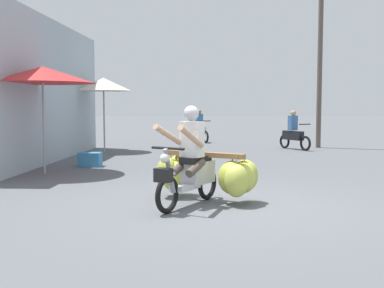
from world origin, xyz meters
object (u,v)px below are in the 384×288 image
(motorbike_distant_ahead_left, at_px, (199,129))
(market_umbrella_near_shop, at_px, (104,84))
(utility_pole, at_px, (320,58))
(motorbike_distant_ahead_right, at_px, (293,134))
(market_umbrella_further_along, at_px, (42,75))
(produce_crate, at_px, (90,159))
(motorbike_main_loaded, at_px, (203,172))

(motorbike_distant_ahead_left, distance_m, market_umbrella_near_shop, 5.63)
(motorbike_distant_ahead_left, bearing_deg, utility_pole, -28.19)
(motorbike_distant_ahead_right, xyz_separation_m, market_umbrella_further_along, (-6.72, -6.38, 1.71))
(market_umbrella_near_shop, relative_size, utility_pole, 0.38)
(motorbike_distant_ahead_right, distance_m, produce_crate, 7.87)
(motorbike_main_loaded, distance_m, motorbike_distant_ahead_left, 12.66)
(motorbike_distant_ahead_left, height_order, market_umbrella_near_shop, market_umbrella_near_shop)
(market_umbrella_near_shop, bearing_deg, motorbike_distant_ahead_left, 55.26)
(motorbike_distant_ahead_right, relative_size, market_umbrella_near_shop, 0.57)
(motorbike_main_loaded, xyz_separation_m, market_umbrella_near_shop, (-3.60, 8.24, 1.78))
(motorbike_main_loaded, xyz_separation_m, motorbike_distant_ahead_right, (2.94, 9.45, 0.07))
(motorbike_distant_ahead_left, bearing_deg, market_umbrella_further_along, -108.67)
(motorbike_distant_ahead_left, distance_m, market_umbrella_further_along, 10.25)
(motorbike_distant_ahead_right, height_order, utility_pole, utility_pole)
(motorbike_distant_ahead_right, bearing_deg, utility_pole, 36.76)
(motorbike_distant_ahead_left, height_order, utility_pole, utility_pole)
(motorbike_distant_ahead_left, height_order, motorbike_distant_ahead_right, same)
(market_umbrella_further_along, bearing_deg, utility_pole, 42.66)
(motorbike_main_loaded, height_order, motorbike_distant_ahead_right, motorbike_main_loaded)
(motorbike_distant_ahead_left, relative_size, motorbike_distant_ahead_right, 1.05)
(produce_crate, bearing_deg, utility_pole, 39.67)
(motorbike_distant_ahead_left, bearing_deg, market_umbrella_near_shop, -124.74)
(motorbike_distant_ahead_right, relative_size, market_umbrella_further_along, 0.57)
(motorbike_distant_ahead_left, xyz_separation_m, market_umbrella_near_shop, (-3.06, -4.41, 1.71))
(market_umbrella_further_along, relative_size, produce_crate, 4.41)
(market_umbrella_near_shop, height_order, market_umbrella_further_along, market_umbrella_near_shop)
(market_umbrella_near_shop, bearing_deg, market_umbrella_further_along, -91.96)
(motorbike_main_loaded, height_order, market_umbrella_further_along, market_umbrella_further_along)
(motorbike_main_loaded, distance_m, produce_crate, 5.36)
(produce_crate, bearing_deg, motorbike_distant_ahead_left, 73.04)
(motorbike_distant_ahead_left, distance_m, produce_crate, 8.65)
(motorbike_main_loaded, height_order, utility_pole, utility_pole)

